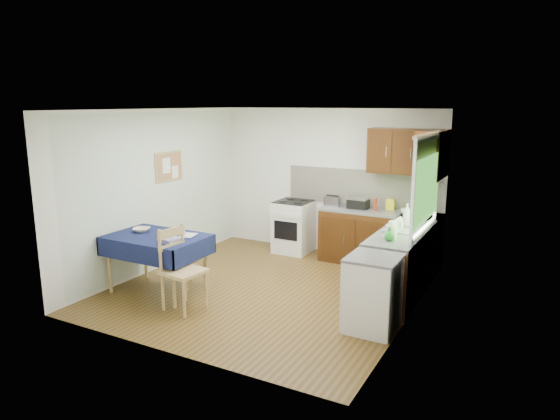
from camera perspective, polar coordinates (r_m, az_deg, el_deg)
The scene contains 33 objects.
floor at distance 7.17m, azimuth -1.39°, elevation -8.99°, with size 4.20×4.20×0.00m, color #4A3313.
ceiling at distance 6.69m, azimuth -1.50°, elevation 11.40°, with size 4.00×4.20×0.02m, color white.
wall_back at distance 8.68m, azimuth 5.44°, elevation 3.24°, with size 4.00×0.02×2.50m, color white.
wall_front at distance 5.15m, azimuth -13.08°, elevation -3.23°, with size 4.00×0.02×2.50m, color white.
wall_left at distance 7.99m, azimuth -14.03°, elevation 2.15°, with size 0.02×4.20×2.50m, color silver.
wall_right at distance 6.11m, azimuth 15.10°, elevation -0.93°, with size 0.02×4.20×2.50m, color white.
base_cabinets at distance 7.65m, azimuth 12.26°, elevation -4.52°, with size 1.90×2.30×0.86m.
worktop_back at distance 8.12m, azimuth 11.39°, elevation -0.22°, with size 1.90×0.60×0.04m, color slate.
worktop_right at distance 6.88m, azimuth 13.76°, elevation -2.58°, with size 0.60×1.70×0.04m, color slate.
worktop_corner at distance 7.97m, azimuth 15.86°, elevation -0.69°, with size 0.60×0.60×0.04m, color slate.
splashback at distance 8.45m, azimuth 9.46°, elevation 2.54°, with size 2.70×0.02×0.60m, color silver.
upper_cabinets at distance 7.85m, azimuth 15.02°, elevation 6.36°, with size 1.20×0.85×0.70m.
stove at distance 8.77m, azimuth 1.55°, elevation -1.88°, with size 0.60×0.61×0.92m.
window at distance 6.71m, azimuth 16.44°, elevation 3.63°, with size 0.04×1.48×1.26m.
fridge at distance 5.91m, azimuth 10.54°, elevation -9.37°, with size 0.58×0.60×0.89m.
corkboard at distance 8.14m, azimuth -12.58°, elevation 4.89°, with size 0.04×0.62×0.47m.
dining_table at distance 7.07m, azimuth -13.88°, elevation -3.69°, with size 1.33×0.90×0.81m.
chair_far at distance 7.24m, azimuth -10.75°, elevation -5.09°, with size 0.48×0.48×0.89m.
chair_near at distance 6.47m, azimuth -11.30°, elevation -6.35°, with size 0.53×0.53×1.06m.
toaster at distance 8.32m, azimuth 6.01°, elevation 1.02°, with size 0.26×0.16×0.20m.
sandwich_press at distance 8.23m, azimuth 8.94°, elevation 0.82°, with size 0.31×0.27×0.18m.
sauce_bottle at distance 8.07m, azimuth 10.85°, elevation 0.60°, with size 0.05×0.05×0.20m, color red.
yellow_packet at distance 8.20m, azimuth 12.52°, elevation 0.63°, with size 0.13×0.09×0.18m, color yellow.
dish_rack at distance 6.87m, azimuth 13.39°, elevation -2.22°, with size 0.38×0.29×0.18m.
kettle at distance 6.44m, azimuth 12.61°, elevation -2.33°, with size 0.15×0.15×0.25m.
cup at distance 7.93m, azimuth 14.05°, elevation -0.17°, with size 0.12×0.12×0.09m, color white.
soap_bottle_a at distance 7.17m, azimuth 14.30°, elevation -0.56°, with size 0.12×0.12×0.31m, color white.
soap_bottle_b at distance 7.56m, azimuth 14.99°, elevation -0.33°, with size 0.10×0.10×0.21m, color #1B39A3.
soap_bottle_c at distance 6.37m, azimuth 12.40°, elevation -2.69°, with size 0.14×0.14×0.17m, color #278F29.
plate_bowl at distance 7.30m, azimuth -15.55°, elevation -2.20°, with size 0.23×0.23×0.06m, color beige.
book at distance 6.96m, azimuth -11.10°, elevation -2.83°, with size 0.18×0.24×0.02m, color white.
spice_jar at distance 7.00m, azimuth -13.50°, elevation -2.59°, with size 0.04×0.04×0.08m, color #268C37.
tea_towel at distance 6.70m, azimuth -12.46°, elevation -3.34°, with size 0.28×0.22×0.05m, color navy.
Camera 1 is at (3.31, -5.81, 2.59)m, focal length 32.00 mm.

